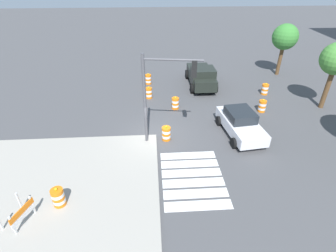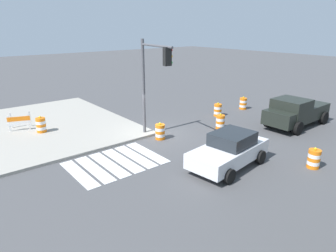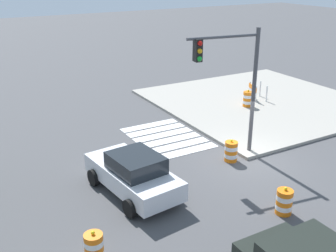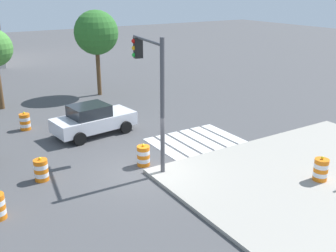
# 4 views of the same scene
# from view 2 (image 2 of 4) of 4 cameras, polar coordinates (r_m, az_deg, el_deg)

# --- Properties ---
(ground_plane) EXTENTS (120.00, 120.00, 0.00)m
(ground_plane) POSITION_cam_2_polar(r_m,az_deg,el_deg) (18.23, -1.83, -1.69)
(ground_plane) COLOR #474749
(sidewalk_corner) EXTENTS (12.00, 12.00, 0.15)m
(sidewalk_corner) POSITION_cam_2_polar(r_m,az_deg,el_deg) (21.05, -25.38, -0.51)
(sidewalk_corner) COLOR #9E998E
(sidewalk_corner) RESTS_ON ground
(crosswalk_stripes) EXTENTS (4.35, 3.20, 0.02)m
(crosswalk_stripes) POSITION_cam_2_polar(r_m,az_deg,el_deg) (14.82, -9.97, -6.88)
(crosswalk_stripes) COLOR silver
(crosswalk_stripes) RESTS_ON ground
(sports_car) EXTENTS (4.49, 2.52, 1.63)m
(sports_car) POSITION_cam_2_polar(r_m,az_deg,el_deg) (14.26, 11.66, -4.50)
(sports_car) COLOR silver
(sports_car) RESTS_ON ground
(pickup_truck) EXTENTS (5.15, 2.34, 1.92)m
(pickup_truck) POSITION_cam_2_polar(r_m,az_deg,el_deg) (21.20, 23.10, 2.46)
(pickup_truck) COLOR black
(pickup_truck) RESTS_ON ground
(traffic_barrel_near_corner) EXTENTS (0.56, 0.56, 1.02)m
(traffic_barrel_near_corner) POSITION_cam_2_polar(r_m,az_deg,el_deg) (17.39, -1.52, -1.11)
(traffic_barrel_near_corner) COLOR orange
(traffic_barrel_near_corner) RESTS_ON ground
(traffic_barrel_crosswalk_end) EXTENTS (0.56, 0.56, 1.02)m
(traffic_barrel_crosswalk_end) POSITION_cam_2_polar(r_m,az_deg,el_deg) (15.50, 26.12, -5.64)
(traffic_barrel_crosswalk_end) COLOR orange
(traffic_barrel_crosswalk_end) RESTS_ON ground
(traffic_barrel_median_far) EXTENTS (0.56, 0.56, 1.02)m
(traffic_barrel_median_far) POSITION_cam_2_polar(r_m,az_deg,el_deg) (22.23, 9.49, 3.04)
(traffic_barrel_median_far) COLOR orange
(traffic_barrel_median_far) RESTS_ON ground
(traffic_barrel_far_curb) EXTENTS (0.56, 0.56, 1.02)m
(traffic_barrel_far_curb) POSITION_cam_2_polar(r_m,az_deg,el_deg) (24.54, 14.17, 4.20)
(traffic_barrel_far_curb) COLOR orange
(traffic_barrel_far_curb) RESTS_ON ground
(traffic_barrel_lane_center) EXTENTS (0.56, 0.56, 1.02)m
(traffic_barrel_lane_center) POSITION_cam_2_polar(r_m,az_deg,el_deg) (19.48, 9.97, 0.79)
(traffic_barrel_lane_center) COLOR orange
(traffic_barrel_lane_center) RESTS_ON ground
(traffic_barrel_on_sidewalk) EXTENTS (0.56, 0.56, 1.02)m
(traffic_barrel_on_sidewalk) POSITION_cam_2_polar(r_m,az_deg,el_deg) (19.68, -23.11, 0.18)
(traffic_barrel_on_sidewalk) COLOR orange
(traffic_barrel_on_sidewalk) RESTS_ON sidewalk_corner
(construction_barricade) EXTENTS (1.43, 1.16, 1.00)m
(construction_barricade) POSITION_cam_2_polar(r_m,az_deg,el_deg) (20.68, -26.54, 0.88)
(construction_barricade) COLOR silver
(construction_barricade) RESTS_ON sidewalk_corner
(traffic_light_pole) EXTENTS (0.69, 3.26, 5.50)m
(traffic_light_pole) POSITION_cam_2_polar(r_m,az_deg,el_deg) (16.41, -2.96, 10.14)
(traffic_light_pole) COLOR #4C4C51
(traffic_light_pole) RESTS_ON sidewalk_corner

